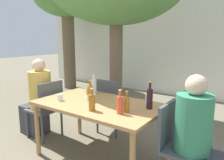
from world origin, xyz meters
The scene contains 16 objects.
ground_plane centered at (0.00, 0.00, 0.00)m, with size 30.00×30.00×0.00m, color #706651.
cafe_building_wall centered at (0.00, 3.77, 1.40)m, with size 10.00×0.08×2.80m.
dining_table_front centered at (0.00, 0.00, 0.69)m, with size 1.60×0.94×0.76m.
patio_chair_0 centered at (-1.03, 0.00, 0.53)m, with size 0.44×0.44×0.93m.
patio_chair_1 centered at (1.03, 0.00, 0.53)m, with size 0.44×0.44×0.93m.
patio_chair_2 centered at (-0.32, 0.70, 0.53)m, with size 0.44×0.44×0.93m.
person_seated_0 centered at (-1.26, 0.00, 0.57)m, with size 0.57×0.35×1.26m.
person_seated_1 centered at (1.26, 0.00, 0.56)m, with size 0.58×0.35×1.25m.
amber_bottle_0 centered at (-0.14, 0.01, 0.87)m, with size 0.08×0.08×0.28m.
amber_bottle_1 centered at (0.13, -0.28, 0.87)m, with size 0.08×0.08×0.26m.
water_bottle_2 centered at (-0.34, 0.32, 0.88)m, with size 0.08×0.08×0.30m.
wine_bottle_3 centered at (0.63, 0.16, 0.89)m, with size 0.07×0.07×0.33m.
soda_bottle_4 centered at (0.44, -0.18, 0.87)m, with size 0.07×0.07×0.27m.
amber_bottle_5 centered at (0.48, -0.10, 0.86)m, with size 0.06×0.06×0.24m.
drinking_glass_0 centered at (-0.48, -0.21, 0.81)m, with size 0.07×0.07×0.09m.
drinking_glass_1 centered at (0.53, 0.35, 0.81)m, with size 0.08×0.08×0.10m.
Camera 1 is at (1.68, -2.09, 1.59)m, focal length 35.00 mm.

